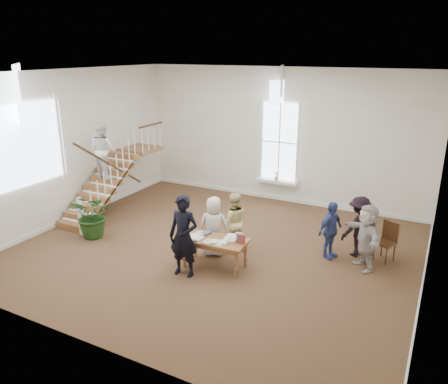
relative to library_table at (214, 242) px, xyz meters
The scene contains 12 objects.
ground 1.20m from the library_table, 113.83° to the left, with size 10.00×10.00×0.00m, color #4F381F.
room_shell 5.34m from the library_table, 94.38° to the left, with size 10.49×10.00×10.00m.
staircase 5.13m from the library_table, 160.62° to the left, with size 1.10×4.10×2.92m.
library_table is the anchor object (origin of this frame).
police_officer 0.83m from the library_table, 123.81° to the right, with size 0.71×0.47×1.94m, color black.
elderly_woman 0.70m from the library_table, 118.32° to the left, with size 0.75×0.49×1.54m, color silver.
person_yellow 1.12m from the library_table, 91.48° to the left, with size 0.75×0.59×1.55m, color beige.
woman_cluster_a 2.94m from the library_table, 37.60° to the left, with size 0.87×0.36×1.48m, color #374885.
woman_cluster_b 3.70m from the library_table, 37.45° to the left, with size 1.02×0.58×1.57m, color black.
woman_cluster_c 3.61m from the library_table, 26.28° to the left, with size 1.51×0.48×1.63m, color #BCAFA9.
floor_plant 3.81m from the library_table, behind, with size 1.16×1.00×1.29m, color #1A3C13.
side_chair 4.32m from the library_table, 32.85° to the left, with size 0.57×0.57×0.99m.
Camera 1 is at (5.01, -9.24, 5.03)m, focal length 35.00 mm.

